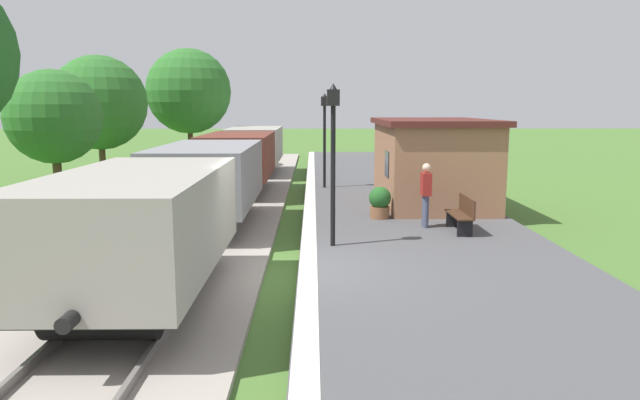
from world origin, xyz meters
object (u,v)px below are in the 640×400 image
object	(u,v)px
station_hut	(432,161)
person_waiting	(426,193)
tree_trackside_far	(54,117)
freight_train	(226,168)
tree_field_left	(99,103)
tree_field_distant	(189,91)
potted_planter	(380,202)
lamp_post_near	(333,135)
bench_near_hut	(462,214)
lamp_post_far	(325,123)

from	to	relation	value
station_hut	person_waiting	bearing A→B (deg)	-103.29
tree_trackside_far	person_waiting	bearing A→B (deg)	-19.22
freight_train	person_waiting	world-z (taller)	freight_train
tree_field_left	tree_field_distant	bearing A→B (deg)	64.86
potted_planter	lamp_post_near	world-z (taller)	lamp_post_near
bench_near_hut	tree_field_left	distance (m)	18.02
freight_train	person_waiting	distance (m)	7.19
station_hut	tree_field_distant	world-z (taller)	tree_field_distant
bench_near_hut	lamp_post_near	xyz separation A→B (m)	(-3.37, -1.49, 2.08)
person_waiting	tree_trackside_far	world-z (taller)	tree_trackside_far
potted_planter	lamp_post_near	size ratio (longest dim) A/B	0.25
freight_train	lamp_post_near	world-z (taller)	lamp_post_near
freight_train	potted_planter	xyz separation A→B (m)	(4.82, -2.83, -0.67)
tree_trackside_far	tree_field_left	xyz separation A→B (m)	(-1.09, 7.25, 0.49)
tree_trackside_far	tree_field_left	world-z (taller)	tree_field_left
potted_planter	tree_field_left	bearing A→B (deg)	138.98
person_waiting	tree_trackside_far	xyz separation A→B (m)	(-11.39, 3.97, 1.91)
station_hut	lamp_post_near	world-z (taller)	lamp_post_near
tree_field_left	tree_trackside_far	bearing A→B (deg)	-81.48
bench_near_hut	tree_trackside_far	world-z (taller)	tree_trackside_far
station_hut	potted_planter	distance (m)	3.37
potted_planter	tree_trackside_far	size ratio (longest dim) A/B	0.20
potted_planter	lamp_post_near	distance (m)	4.22
freight_train	potted_planter	distance (m)	5.63
potted_planter	tree_trackside_far	xyz separation A→B (m)	(-10.33, 2.68, 2.37)
potted_planter	lamp_post_far	size ratio (longest dim) A/B	0.25
lamp_post_far	tree_trackside_far	xyz separation A→B (m)	(-8.86, -3.84, 0.29)
station_hut	tree_field_left	bearing A→B (deg)	151.20
lamp_post_far	tree_trackside_far	world-z (taller)	tree_trackside_far
lamp_post_near	station_hut	bearing A→B (deg)	59.88
person_waiting	potted_planter	distance (m)	1.74
potted_planter	freight_train	bearing A→B (deg)	149.56
lamp_post_near	tree_field_left	xyz separation A→B (m)	(-9.95, 13.30, 0.79)
tree_field_distant	lamp_post_near	bearing A→B (deg)	-69.49
bench_near_hut	person_waiting	xyz separation A→B (m)	(-0.83, 0.58, 0.46)
tree_trackside_far	lamp_post_near	bearing A→B (deg)	-34.32
tree_trackside_far	tree_field_left	distance (m)	7.35
freight_train	station_hut	size ratio (longest dim) A/B	4.48
station_hut	lamp_post_far	world-z (taller)	lamp_post_far
station_hut	lamp_post_near	xyz separation A→B (m)	(-3.44, -5.94, 1.15)
station_hut	tree_field_left	size ratio (longest dim) A/B	1.02
tree_trackside_far	freight_train	bearing A→B (deg)	1.57
lamp_post_far	tree_field_left	world-z (taller)	tree_field_left
lamp_post_near	lamp_post_far	bearing A→B (deg)	90.00
bench_near_hut	tree_trackside_far	bearing A→B (deg)	159.57
freight_train	potted_planter	world-z (taller)	freight_train
freight_train	bench_near_hut	size ratio (longest dim) A/B	17.33
potted_planter	tree_field_distant	size ratio (longest dim) A/B	0.14
lamp_post_near	tree_field_left	distance (m)	16.62
person_waiting	tree_trackside_far	size ratio (longest dim) A/B	0.37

